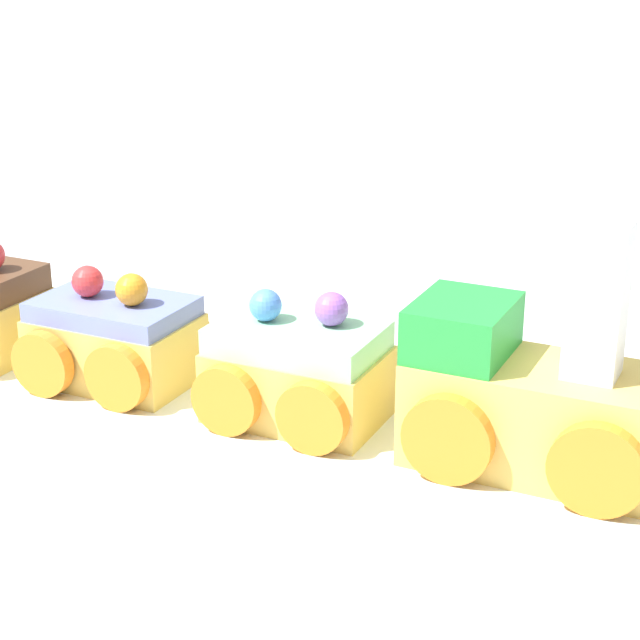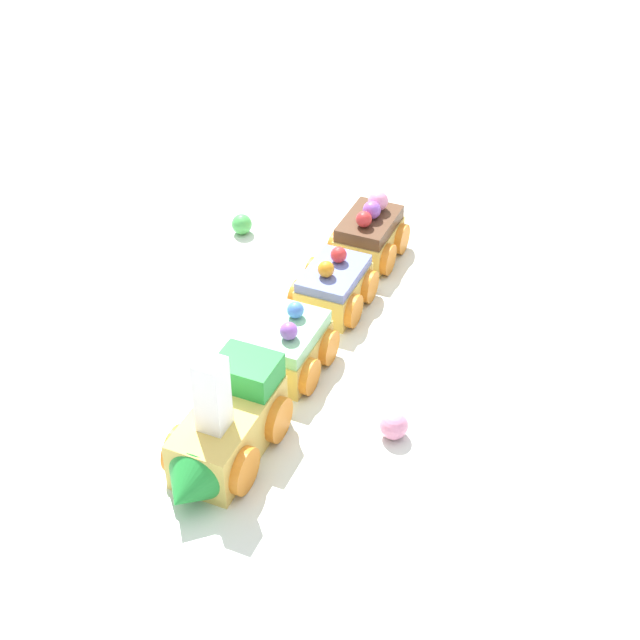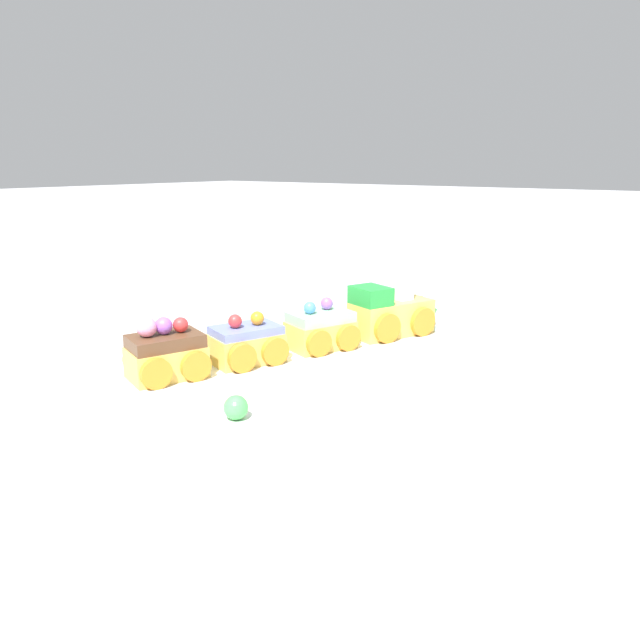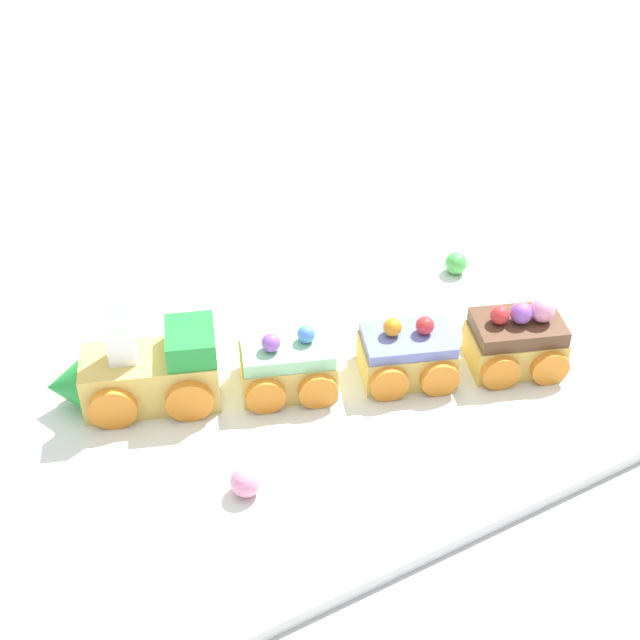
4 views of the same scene
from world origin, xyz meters
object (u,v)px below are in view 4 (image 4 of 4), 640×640
cake_car_blueberry (407,354)px  cake_car_chocolate (516,341)px  gumball_green (456,263)px  cake_train_locomotive (140,373)px  gumball_pink (246,482)px  cake_car_mint (288,365)px

cake_car_blueberry → cake_car_chocolate: bearing=179.9°
gumball_green → cake_car_chocolate: bearing=74.6°
cake_car_chocolate → gumball_green: 0.14m
cake_car_chocolate → cake_train_locomotive: bearing=-0.0°
cake_train_locomotive → cake_car_chocolate: size_ratio=1.57×
cake_train_locomotive → gumball_pink: (-0.03, 0.13, -0.02)m
cake_car_chocolate → gumball_pink: size_ratio=3.94×
cake_car_blueberry → cake_car_chocolate: 0.09m
cake_car_mint → cake_car_blueberry: bearing=-179.9°
cake_train_locomotive → cake_car_mint: size_ratio=1.57×
cake_car_blueberry → gumball_green: 0.16m
cake_car_mint → cake_car_chocolate: (-0.18, 0.07, 0.00)m
cake_train_locomotive → gumball_pink: bearing=123.7°
cake_car_chocolate → gumball_pink: cake_car_chocolate is taller
cake_car_mint → gumball_pink: cake_car_mint is taller
cake_train_locomotive → cake_car_blueberry: size_ratio=1.57×
cake_car_blueberry → gumball_pink: (0.17, 0.06, -0.01)m
cake_train_locomotive → gumball_green: bearing=-154.9°
cake_car_chocolate → gumball_green: cake_car_chocolate is taller
cake_car_blueberry → cake_train_locomotive: bearing=0.0°
cake_train_locomotive → gumball_green: 0.33m
cake_car_blueberry → gumball_pink: size_ratio=3.94×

